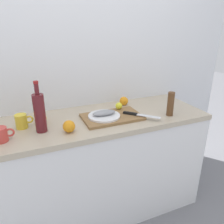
{
  "coord_description": "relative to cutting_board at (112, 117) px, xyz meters",
  "views": [
    {
      "loc": [
        -0.35,
        -1.48,
        1.57
      ],
      "look_at": [
        0.24,
        -0.05,
        0.95
      ],
      "focal_mm": 35.45,
      "sensor_mm": 36.0,
      "label": 1
    }
  ],
  "objects": [
    {
      "name": "wine_bottle",
      "position": [
        -0.52,
        -0.02,
        0.13
      ],
      "size": [
        0.07,
        0.07,
        0.34
      ],
      "color": "#59191E",
      "rests_on": "kitchen_counter"
    },
    {
      "name": "orange_0",
      "position": [
        -0.35,
        -0.11,
        0.03
      ],
      "size": [
        0.08,
        0.08,
        0.08
      ],
      "primitive_type": "sphere",
      "color": "orange",
      "rests_on": "kitchen_counter"
    },
    {
      "name": "pepper_mill",
      "position": [
        0.44,
        -0.12,
        0.08
      ],
      "size": [
        0.05,
        0.05,
        0.19
      ],
      "primitive_type": "cylinder",
      "color": "brown",
      "rests_on": "kitchen_counter"
    },
    {
      "name": "coffee_mug_1",
      "position": [
        -0.64,
        0.08,
        0.04
      ],
      "size": [
        0.12,
        0.08,
        0.1
      ],
      "color": "yellow",
      "rests_on": "kitchen_counter"
    },
    {
      "name": "cutting_board",
      "position": [
        0.0,
        0.0,
        0.0
      ],
      "size": [
        0.44,
        0.28,
        0.02
      ],
      "primitive_type": "cube",
      "color": "olive",
      "rests_on": "kitchen_counter"
    },
    {
      "name": "ground_plane",
      "position": [
        -0.24,
        0.05,
        -0.91
      ],
      "size": [
        12.0,
        12.0,
        0.0
      ],
      "primitive_type": "plane",
      "color": "slate"
    },
    {
      "name": "orange_2",
      "position": [
        0.21,
        0.23,
        0.03
      ],
      "size": [
        0.08,
        0.08,
        0.08
      ],
      "primitive_type": "sphere",
      "color": "orange",
      "rests_on": "kitchen_counter"
    },
    {
      "name": "fish_fillet",
      "position": [
        -0.06,
        0.0,
        0.04
      ],
      "size": [
        0.18,
        0.08,
        0.04
      ],
      "primitive_type": "ellipsoid",
      "color": "gray",
      "rests_on": "white_plate"
    },
    {
      "name": "white_plate",
      "position": [
        -0.06,
        0.0,
        0.02
      ],
      "size": [
        0.24,
        0.24,
        0.01
      ],
      "primitive_type": "cylinder",
      "color": "white",
      "rests_on": "cutting_board"
    },
    {
      "name": "back_wall",
      "position": [
        -0.24,
        0.38,
        0.34
      ],
      "size": [
        3.2,
        0.05,
        2.5
      ],
      "primitive_type": "cube",
      "color": "white",
      "rests_on": "ground_plane"
    },
    {
      "name": "chef_knife",
      "position": [
        0.18,
        -0.07,
        0.02
      ],
      "size": [
        0.22,
        0.23,
        0.02
      ],
      "rotation": [
        0.0,
        0.0,
        -0.79
      ],
      "color": "silver",
      "rests_on": "cutting_board"
    },
    {
      "name": "orange_1",
      "position": [
        -0.51,
        0.11,
        0.03
      ],
      "size": [
        0.07,
        0.07,
        0.07
      ],
      "primitive_type": "sphere",
      "color": "orange",
      "rests_on": "kitchen_counter"
    },
    {
      "name": "lemon_0",
      "position": [
        0.11,
        0.11,
        0.04
      ],
      "size": [
        0.06,
        0.06,
        0.06
      ],
      "primitive_type": "sphere",
      "color": "yellow",
      "rests_on": "cutting_board"
    },
    {
      "name": "kitchen_counter",
      "position": [
        -0.24,
        0.05,
        -0.46
      ],
      "size": [
        2.0,
        0.6,
        0.9
      ],
      "color": "white",
      "rests_on": "ground_plane"
    },
    {
      "name": "coffee_mug_0",
      "position": [
        -0.76,
        -0.07,
        0.03
      ],
      "size": [
        0.13,
        0.09,
        0.09
      ],
      "color": "#CC3F38",
      "rests_on": "kitchen_counter"
    }
  ]
}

